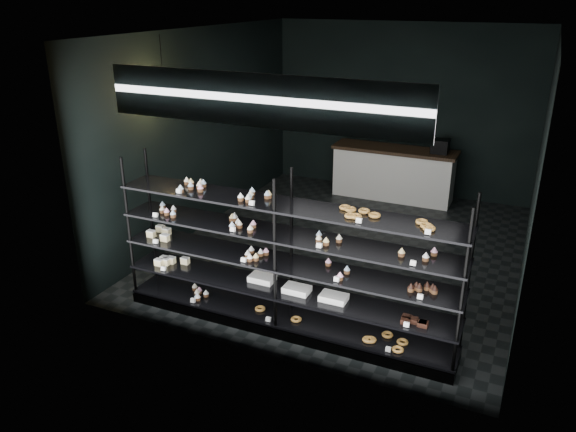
{
  "coord_description": "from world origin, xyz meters",
  "views": [
    {
      "loc": [
        2.43,
        -7.58,
        3.69
      ],
      "look_at": [
        -0.15,
        -1.9,
        1.19
      ],
      "focal_mm": 35.0,
      "sensor_mm": 36.0,
      "label": 1
    }
  ],
  "objects": [
    {
      "name": "pendant_lamp",
      "position": [
        -2.2,
        -1.39,
        2.45
      ],
      "size": [
        0.31,
        0.31,
        0.89
      ],
      "color": "black",
      "rests_on": "room"
    },
    {
      "name": "service_counter",
      "position": [
        0.06,
        2.5,
        0.5
      ],
      "size": [
        2.29,
        0.65,
        1.23
      ],
      "color": "silver",
      "rests_on": "room"
    },
    {
      "name": "room",
      "position": [
        0.0,
        0.0,
        1.6
      ],
      "size": [
        5.01,
        6.01,
        3.2
      ],
      "color": "black",
      "rests_on": "ground"
    },
    {
      "name": "signage",
      "position": [
        0.0,
        -2.93,
        2.75
      ],
      "size": [
        3.3,
        0.05,
        0.5
      ],
      "color": "#0B1738",
      "rests_on": "room"
    },
    {
      "name": "display_shelf",
      "position": [
        0.02,
        -2.45,
        0.63
      ],
      "size": [
        4.0,
        0.5,
        1.91
      ],
      "color": "black",
      "rests_on": "room"
    }
  ]
}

